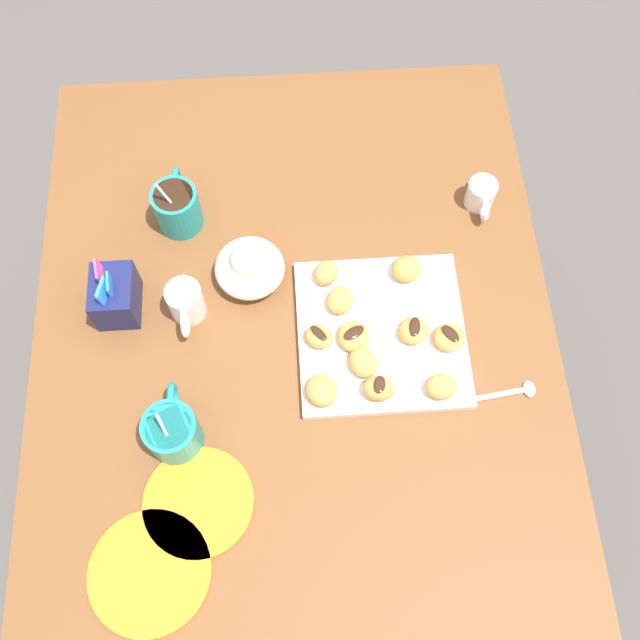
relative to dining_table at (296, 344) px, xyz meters
The scene contains 28 objects.
ground_plane 0.60m from the dining_table, ahead, with size 8.00×8.00×0.00m, color #514C47.
dining_table is the anchor object (origin of this frame).
pastry_plate_square 0.20m from the dining_table, 106.54° to the right, with size 0.28×0.28×0.02m, color white.
coffee_mug_teal_left 0.32m from the dining_table, 135.95° to the left, with size 0.12×0.08×0.13m.
coffee_mug_teal_right 0.33m from the dining_table, 43.34° to the left, with size 0.12×0.08×0.13m.
cream_pitcher_white 0.24m from the dining_table, 83.06° to the left, with size 0.10×0.06×0.07m.
sugar_caddy 0.34m from the dining_table, 82.43° to the left, with size 0.09×0.07×0.11m.
ice_cream_bowl 0.19m from the dining_table, 40.79° to the left, with size 0.12×0.12×0.09m.
chocolate_sauce_pitcher 0.43m from the dining_table, 59.13° to the right, with size 0.09×0.05×0.06m.
saucer_orange_left 0.48m from the dining_table, 149.94° to the left, with size 0.18×0.18×0.01m, color orange.
saucer_orange_right 0.36m from the dining_table, 152.03° to the left, with size 0.17×0.17×0.01m, color orange.
loose_spoon_near_saucer 0.38m from the dining_table, 116.08° to the right, with size 0.04×0.16×0.01m.
beignet_0 0.21m from the dining_table, 165.68° to the right, with size 0.05×0.06×0.03m, color #D19347.
beignet_1 0.21m from the dining_table, 133.21° to the right, with size 0.04×0.05×0.03m, color #D19347.
beignet_2 0.31m from the dining_table, 123.51° to the right, with size 0.05×0.04×0.03m, color #D19347.
beignet_3 0.25m from the dining_table, 104.86° to the right, with size 0.05×0.05×0.03m, color #D19347.
chocolate_drizzle_3 0.26m from the dining_table, 104.86° to the right, with size 0.03×0.02×0.01m, color #381E11.
beignet_4 0.25m from the dining_table, 139.14° to the right, with size 0.04×0.05×0.04m, color #D19347.
chocolate_drizzle_4 0.26m from the dining_table, 139.14° to the right, with size 0.03×0.02×0.01m, color #381E11.
beignet_5 0.16m from the dining_table, 142.79° to the right, with size 0.05×0.04×0.03m, color #D19347.
chocolate_drizzle_5 0.18m from the dining_table, 142.79° to the right, with size 0.03×0.01×0.01m, color #381E11.
beignet_6 0.19m from the dining_table, 119.55° to the right, with size 0.05×0.06×0.03m, color #D19347.
chocolate_drizzle_6 0.20m from the dining_table, 119.55° to the right, with size 0.04×0.02×0.01m, color #381E11.
beignet_7 0.30m from the dining_table, 104.79° to the right, with size 0.05×0.05×0.03m, color #D19347.
chocolate_drizzle_7 0.31m from the dining_table, 104.79° to the right, with size 0.03×0.02×0.01m, color #381E11.
beignet_8 0.18m from the dining_table, 43.01° to the right, with size 0.04×0.05×0.04m, color #D19347.
beignet_9 0.17m from the dining_table, 81.56° to the right, with size 0.05×0.04×0.03m, color #D19347.
beignet_10 0.26m from the dining_table, 72.55° to the right, with size 0.05×0.05×0.04m, color #D19347.
Camera 1 is at (-0.51, -0.01, 1.84)m, focal length 40.57 mm.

